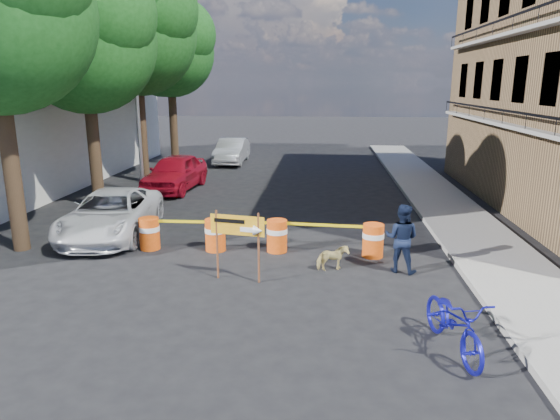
% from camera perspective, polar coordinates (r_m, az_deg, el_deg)
% --- Properties ---
extents(ground, '(120.00, 120.00, 0.00)m').
position_cam_1_polar(ground, '(11.70, -3.30, -8.56)').
color(ground, black).
rests_on(ground, ground).
extents(sidewalk_east, '(2.40, 40.00, 0.15)m').
position_cam_1_polar(sidewalk_east, '(17.86, 19.73, -1.04)').
color(sidewalk_east, gray).
rests_on(sidewalk_east, ground).
extents(tree_mid_a, '(5.25, 5.00, 8.68)m').
position_cam_1_polar(tree_mid_a, '(19.58, -21.29, 17.67)').
color(tree_mid_a, '#332316').
rests_on(tree_mid_a, ground).
extents(tree_mid_b, '(5.67, 5.40, 9.62)m').
position_cam_1_polar(tree_mid_b, '(24.24, -16.05, 18.93)').
color(tree_mid_b, '#332316').
rests_on(tree_mid_b, ground).
extents(tree_far, '(5.04, 4.80, 8.84)m').
position_cam_1_polar(tree_far, '(28.94, -12.37, 17.31)').
color(tree_far, '#332316').
rests_on(tree_far, ground).
extents(streetlamp, '(1.25, 0.18, 8.00)m').
position_cam_1_polar(streetlamp, '(21.52, -15.97, 13.34)').
color(streetlamp, gray).
rests_on(streetlamp, ground).
extents(barrel_far_left, '(0.58, 0.58, 0.90)m').
position_cam_1_polar(barrel_far_left, '(14.45, -14.70, -2.54)').
color(barrel_far_left, '#DC4A0C').
rests_on(barrel_far_left, ground).
extents(barrel_mid_left, '(0.58, 0.58, 0.90)m').
position_cam_1_polar(barrel_mid_left, '(13.97, -7.40, -2.75)').
color(barrel_mid_left, '#DC4A0C').
rests_on(barrel_mid_left, ground).
extents(barrel_mid_right, '(0.58, 0.58, 0.90)m').
position_cam_1_polar(barrel_mid_right, '(13.78, -0.35, -2.88)').
color(barrel_mid_right, '#DC4A0C').
rests_on(barrel_mid_right, ground).
extents(barrel_far_right, '(0.58, 0.58, 0.90)m').
position_cam_1_polar(barrel_far_right, '(13.60, 10.59, -3.37)').
color(barrel_far_right, '#DC4A0C').
rests_on(barrel_far_right, ground).
extents(detour_sign, '(1.29, 0.39, 1.69)m').
position_cam_1_polar(detour_sign, '(11.54, -4.18, -2.45)').
color(detour_sign, '#592D19').
rests_on(detour_sign, ground).
extents(pedestrian, '(1.01, 0.90, 1.71)m').
position_cam_1_polar(pedestrian, '(12.58, 13.73, -3.15)').
color(pedestrian, black).
rests_on(pedestrian, ground).
extents(bicycle, '(0.95, 1.23, 2.10)m').
position_cam_1_polar(bicycle, '(9.09, 19.53, -9.15)').
color(bicycle, '#1413A2').
rests_on(bicycle, ground).
extents(dog, '(0.84, 0.59, 0.65)m').
position_cam_1_polar(dog, '(12.50, 6.02, -5.49)').
color(dog, '#E9D585').
rests_on(dog, ground).
extents(suv_white, '(2.69, 5.08, 1.36)m').
position_cam_1_polar(suv_white, '(16.01, -18.75, -0.43)').
color(suv_white, silver).
rests_on(suv_white, ground).
extents(sedan_red, '(2.16, 4.64, 1.54)m').
position_cam_1_polar(sedan_red, '(22.19, -11.91, 4.21)').
color(sedan_red, '#A40D21').
rests_on(sedan_red, ground).
extents(sedan_silver, '(1.52, 4.34, 1.43)m').
position_cam_1_polar(sedan_silver, '(29.29, -5.50, 6.74)').
color(sedan_silver, '#B9BAC1').
rests_on(sedan_silver, ground).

